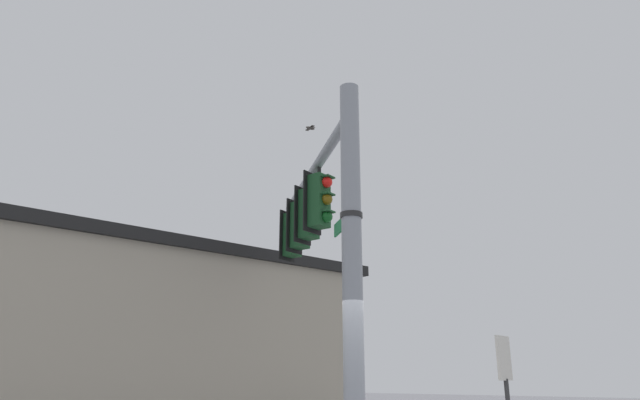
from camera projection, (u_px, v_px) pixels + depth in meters
signal_pole at (352, 267)px, 8.47m from camera, size 0.31×0.31×6.02m
mast_arm at (313, 172)px, 11.76m from camera, size 3.61×4.36×0.19m
traffic_light_nearest_pole at (320, 201)px, 10.99m from camera, size 0.54×0.49×1.31m
traffic_light_mid_inner at (310, 214)px, 11.87m from camera, size 0.54×0.49×1.31m
traffic_light_mid_outer at (301, 225)px, 12.75m from camera, size 0.54×0.49×1.31m
traffic_light_arm_end at (293, 235)px, 13.63m from camera, size 0.54×0.49×1.31m
street_name_sign at (347, 219)px, 8.91m from camera, size 0.82×0.96×0.22m
bird_flying at (310, 128)px, 16.41m from camera, size 0.30×0.44×0.16m
storefront_building at (101, 341)px, 15.39m from camera, size 14.55×10.35×4.71m
historical_marker at (506, 378)px, 9.87m from camera, size 0.60×0.08×2.13m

